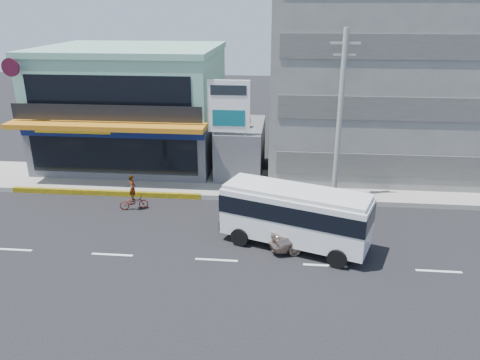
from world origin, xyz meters
name	(u,v)px	position (x,y,z in m)	size (l,w,h in m)	color
ground	(216,260)	(0.00, 0.00, 0.00)	(120.00, 120.00, 0.00)	black
sidewalk	(315,187)	(5.00, 9.50, 0.15)	(70.00, 5.00, 0.30)	gray
shop_building	(135,109)	(-8.00, 13.95, 4.00)	(12.40, 11.70, 8.00)	#48494D
concrete_building	(389,68)	(10.00, 15.00, 7.00)	(16.00, 12.00, 14.00)	gray
gap_structure	(241,149)	(0.00, 12.00, 1.75)	(3.00, 6.00, 3.50)	#48494D
satellite_dish	(240,127)	(0.00, 11.00, 3.58)	(1.50, 1.50, 0.15)	slate
billboard	(229,112)	(-0.50, 9.20, 4.93)	(2.60, 0.18, 6.90)	gray
utility_pole_near	(340,118)	(6.00, 7.40, 5.15)	(1.60, 0.30, 10.00)	#999993
minibus	(295,213)	(3.59, 1.75, 1.77)	(7.45, 4.53, 2.97)	silver
sedan	(311,230)	(4.42, 1.98, 0.78)	(1.83, 4.55, 1.55)	#C3A995
motorcycle_rider	(134,198)	(-5.58, 5.24, 0.69)	(1.72, 1.03, 2.08)	#5A130C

